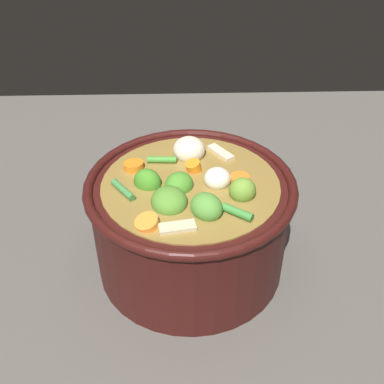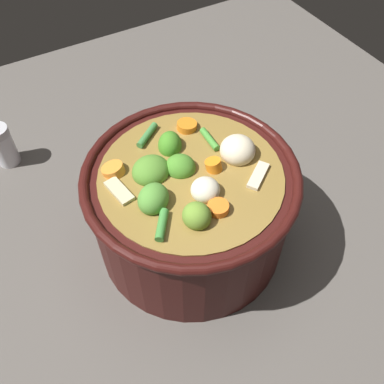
# 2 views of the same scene
# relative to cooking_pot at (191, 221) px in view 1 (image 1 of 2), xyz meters

# --- Properties ---
(ground_plane) EXTENTS (1.10, 1.10, 0.00)m
(ground_plane) POSITION_rel_cooking_pot_xyz_m (0.00, 0.00, -0.07)
(ground_plane) COLOR #514C47
(cooking_pot) EXTENTS (0.26, 0.26, 0.16)m
(cooking_pot) POSITION_rel_cooking_pot_xyz_m (0.00, 0.00, 0.00)
(cooking_pot) COLOR #38110F
(cooking_pot) RESTS_ON ground_plane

